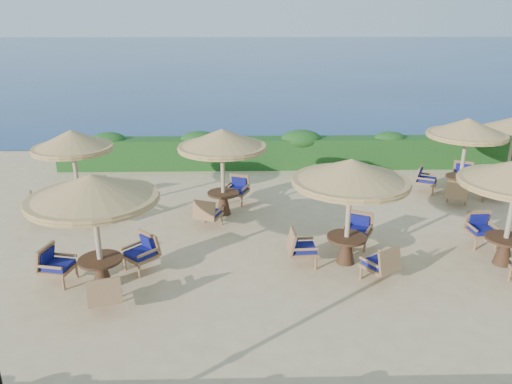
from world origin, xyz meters
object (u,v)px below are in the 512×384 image
object	(u,v)px
cafe_set_3	(74,159)
cafe_set_4	(222,152)
cafe_set_5	(465,146)
cafe_set_0	(94,208)
cafe_set_1	(350,190)

from	to	relation	value
cafe_set_3	cafe_set_4	world-z (taller)	same
cafe_set_4	cafe_set_5	size ratio (longest dim) A/B	1.02
cafe_set_5	cafe_set_4	bearing A→B (deg)	-169.81
cafe_set_3	cafe_set_5	bearing A→B (deg)	6.66
cafe_set_3	cafe_set_4	xyz separation A→B (m)	(4.33, 0.01, 0.20)
cafe_set_4	cafe_set_0	bearing A→B (deg)	-120.75
cafe_set_1	cafe_set_3	world-z (taller)	same
cafe_set_0	cafe_set_3	world-z (taller)	same
cafe_set_0	cafe_set_1	size ratio (longest dim) A/B	1.01
cafe_set_3	cafe_set_1	bearing A→B (deg)	-23.47
cafe_set_0	cafe_set_4	size ratio (longest dim) A/B	0.99
cafe_set_0	cafe_set_5	bearing A→B (deg)	28.72
cafe_set_5	cafe_set_0	bearing A→B (deg)	-151.28
cafe_set_0	cafe_set_1	xyz separation A→B (m)	(5.65, 1.03, -0.00)
cafe_set_5	cafe_set_1	bearing A→B (deg)	-135.37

